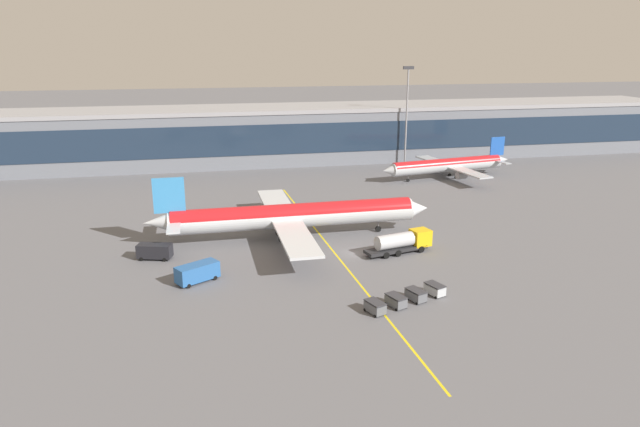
% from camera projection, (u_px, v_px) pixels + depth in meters
% --- Properties ---
extents(ground_plane, '(700.00, 700.00, 0.00)m').
position_uv_depth(ground_plane, '(355.00, 253.00, 88.56)').
color(ground_plane, slate).
extents(apron_lead_in_line, '(3.59, 79.94, 0.01)m').
position_uv_depth(apron_lead_in_line, '(333.00, 250.00, 89.83)').
color(apron_lead_in_line, yellow).
rests_on(apron_lead_in_line, ground_plane).
extents(terminal_building, '(210.06, 21.08, 14.66)m').
position_uv_depth(terminal_building, '(309.00, 133.00, 158.02)').
color(terminal_building, slate).
rests_on(terminal_building, ground_plane).
extents(main_airliner, '(47.11, 37.53, 11.12)m').
position_uv_depth(main_airliner, '(292.00, 216.00, 94.58)').
color(main_airliner, silver).
rests_on(main_airliner, ground_plane).
extents(fuel_tanker, '(11.09, 4.84, 3.25)m').
position_uv_depth(fuel_tanker, '(403.00, 242.00, 88.43)').
color(fuel_tanker, '#232326').
rests_on(fuel_tanker, ground_plane).
extents(lavatory_truck, '(6.16, 4.94, 2.50)m').
position_uv_depth(lavatory_truck, '(197.00, 272.00, 77.57)').
color(lavatory_truck, '#285B9E').
rests_on(lavatory_truck, ground_plane).
extents(crew_van, '(5.39, 3.42, 2.30)m').
position_uv_depth(crew_van, '(155.00, 251.00, 85.89)').
color(crew_van, black).
rests_on(crew_van, ground_plane).
extents(baggage_cart_0, '(2.37, 3.02, 1.48)m').
position_uv_depth(baggage_cart_0, '(375.00, 307.00, 68.79)').
color(baggage_cart_0, '#595B60').
rests_on(baggage_cart_0, ground_plane).
extents(baggage_cart_1, '(2.37, 3.02, 1.48)m').
position_uv_depth(baggage_cart_1, '(396.00, 301.00, 70.44)').
color(baggage_cart_1, '#595B60').
rests_on(baggage_cart_1, ground_plane).
extents(baggage_cart_2, '(2.37, 3.02, 1.48)m').
position_uv_depth(baggage_cart_2, '(416.00, 295.00, 72.10)').
color(baggage_cart_2, '#595B60').
rests_on(baggage_cart_2, ground_plane).
extents(baggage_cart_3, '(2.37, 3.02, 1.48)m').
position_uv_depth(baggage_cart_3, '(435.00, 289.00, 73.75)').
color(baggage_cart_3, '#B2B7BC').
rests_on(baggage_cart_3, ground_plane).
extents(commuter_jet_far, '(34.54, 27.57, 9.07)m').
position_uv_depth(commuter_jet_far, '(448.00, 165.00, 137.05)').
color(commuter_jet_far, '#B2B7BC').
rests_on(commuter_jet_far, ground_plane).
extents(apron_light_mast_0, '(2.80, 0.50, 25.32)m').
position_uv_depth(apron_light_mast_0, '(407.00, 109.00, 149.44)').
color(apron_light_mast_0, gray).
rests_on(apron_light_mast_0, ground_plane).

